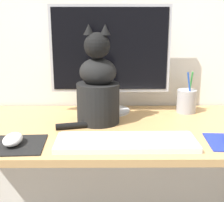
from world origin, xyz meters
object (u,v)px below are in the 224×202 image
(monitor, at_px, (110,55))
(computer_mouse_left, at_px, (14,139))
(pen_cup, at_px, (187,101))
(keyboard, at_px, (127,142))
(cat, at_px, (99,88))

(monitor, relative_size, computer_mouse_left, 5.24)
(monitor, bearing_deg, pen_cup, -1.55)
(keyboard, relative_size, computer_mouse_left, 4.75)
(monitor, relative_size, cat, 1.33)
(keyboard, distance_m, cat, 0.28)
(monitor, bearing_deg, cat, -107.44)
(keyboard, xyz_separation_m, computer_mouse_left, (-0.36, -0.00, 0.01))
(cat, relative_size, pen_cup, 2.09)
(keyboard, bearing_deg, monitor, 97.67)
(computer_mouse_left, bearing_deg, monitor, 50.26)
(cat, xyz_separation_m, pen_cup, (0.38, 0.13, -0.09))
(computer_mouse_left, xyz_separation_m, cat, (0.26, 0.23, 0.12))
(monitor, relative_size, pen_cup, 2.78)
(computer_mouse_left, distance_m, cat, 0.37)
(keyboard, height_order, pen_cup, pen_cup)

